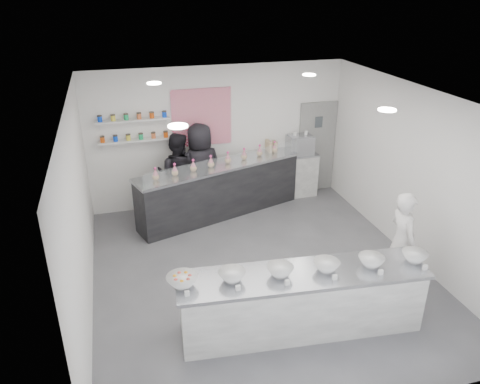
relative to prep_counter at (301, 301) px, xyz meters
name	(u,v)px	position (x,y,z in m)	size (l,w,h in m)	color
floor	(260,272)	(-0.12, 1.49, -0.47)	(6.00, 6.00, 0.00)	#515156
ceiling	(264,98)	(-0.12, 1.49, 2.53)	(6.00, 6.00, 0.00)	white
back_wall	(218,136)	(-0.12, 4.49, 1.03)	(5.50, 5.50, 0.00)	white
left_wall	(79,214)	(-2.87, 1.49, 1.03)	(6.00, 6.00, 0.00)	white
right_wall	(414,175)	(2.63, 1.49, 1.03)	(6.00, 6.00, 0.00)	white
back_door	(316,147)	(2.18, 4.46, 0.58)	(0.88, 0.04, 2.10)	gray
pattern_panel	(202,117)	(-0.47, 4.46, 1.48)	(1.25, 0.03, 1.20)	#DC0D45
jar_shelf_lower	(135,140)	(-1.87, 4.39, 1.13)	(1.45, 0.22, 0.04)	silver
jar_shelf_upper	(133,120)	(-1.87, 4.39, 1.55)	(1.45, 0.22, 0.04)	silver
preserve_jars	(134,127)	(-1.87, 4.37, 1.41)	(1.45, 0.10, 0.56)	#D54E0E
downlight_0	(178,126)	(-1.52, 0.49, 2.51)	(0.24, 0.24, 0.02)	white
downlight_1	(387,110)	(1.28, 0.49, 2.51)	(0.24, 0.24, 0.02)	white
downlight_2	(154,83)	(-1.52, 3.09, 2.51)	(0.24, 0.24, 0.02)	white
downlight_3	(309,75)	(1.28, 3.09, 2.51)	(0.24, 0.24, 0.02)	white
prep_counter	(301,301)	(0.00, 0.00, 0.00)	(3.45, 0.78, 0.94)	#9B9B97
back_bar	(220,190)	(-0.26, 3.77, 0.09)	(3.61, 0.66, 1.12)	black
sneeze_guard	(228,163)	(-0.17, 3.47, 0.80)	(3.56, 0.02, 0.31)	white
espresso_ledge	(288,176)	(1.43, 4.27, 0.03)	(1.34, 0.43, 1.00)	#9B9B97
espresso_machine	(300,145)	(1.69, 4.27, 0.74)	(0.56, 0.39, 0.43)	#93969E
cup_stacks	(272,149)	(1.04, 4.27, 0.70)	(0.26, 0.24, 0.36)	tan
prep_bowls	(303,269)	(0.00, 0.00, 0.54)	(3.62, 0.47, 0.15)	white
label_cards	(322,292)	(0.05, -0.50, 0.51)	(3.31, 0.04, 0.07)	white
cookie_bags	(219,159)	(-0.26, 3.77, 0.78)	(2.93, 0.13, 0.25)	#CD5F79
woman_prep	(402,241)	(1.89, 0.53, 0.36)	(0.61, 0.40, 1.66)	white
staff_left	(178,174)	(-1.09, 4.09, 0.42)	(0.86, 0.67, 1.78)	black
staff_right	(201,169)	(-0.61, 4.03, 0.50)	(0.95, 0.62, 1.95)	black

